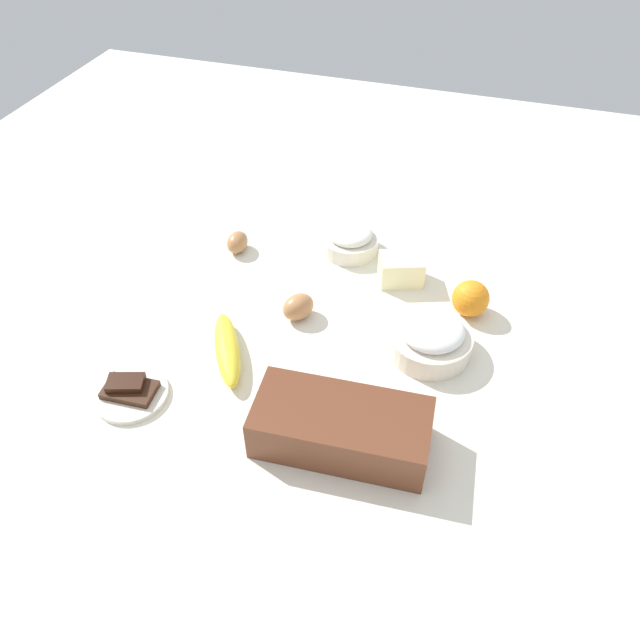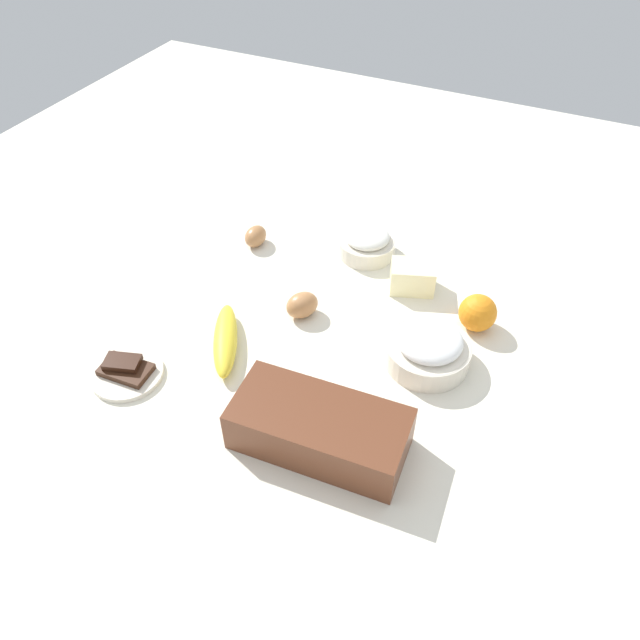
% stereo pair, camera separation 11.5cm
% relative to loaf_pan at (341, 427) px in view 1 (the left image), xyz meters
% --- Properties ---
extents(ground_plane, '(2.40, 2.40, 0.02)m').
position_rel_loaf_pan_xyz_m(ground_plane, '(0.11, -0.23, -0.05)').
color(ground_plane, silver).
extents(loaf_pan, '(0.29, 0.15, 0.08)m').
position_rel_loaf_pan_xyz_m(loaf_pan, '(0.00, 0.00, 0.00)').
color(loaf_pan, brown).
rests_on(loaf_pan, ground_plane).
extents(flour_bowl, '(0.13, 0.13, 0.06)m').
position_rel_loaf_pan_xyz_m(flour_bowl, '(0.12, -0.51, -0.01)').
color(flour_bowl, silver).
rests_on(flour_bowl, ground_plane).
extents(sugar_bowl, '(0.16, 0.16, 0.08)m').
position_rel_loaf_pan_xyz_m(sugar_bowl, '(-0.10, -0.25, -0.01)').
color(sugar_bowl, silver).
rests_on(sugar_bowl, ground_plane).
extents(banana, '(0.13, 0.19, 0.04)m').
position_rel_loaf_pan_xyz_m(banana, '(0.25, -0.12, -0.02)').
color(banana, yellow).
rests_on(banana, ground_plane).
extents(orange_fruit, '(0.07, 0.07, 0.07)m').
position_rel_loaf_pan_xyz_m(orange_fruit, '(-0.16, -0.38, -0.01)').
color(orange_fruit, orange).
rests_on(orange_fruit, ground_plane).
extents(butter_block, '(0.11, 0.09, 0.06)m').
position_rel_loaf_pan_xyz_m(butter_block, '(-0.01, -0.44, -0.01)').
color(butter_block, '#F4EDB2').
rests_on(butter_block, ground_plane).
extents(egg_near_butter, '(0.08, 0.08, 0.05)m').
position_rel_loaf_pan_xyz_m(egg_near_butter, '(0.16, -0.26, -0.02)').
color(egg_near_butter, '#B57A4A').
rests_on(egg_near_butter, ground_plane).
extents(egg_beside_bowl, '(0.05, 0.06, 0.04)m').
position_rel_loaf_pan_xyz_m(egg_beside_bowl, '(0.36, -0.43, -0.02)').
color(egg_beside_bowl, '#AD7446').
rests_on(egg_beside_bowl, ground_plane).
extents(chocolate_plate, '(0.13, 0.13, 0.03)m').
position_rel_loaf_pan_xyz_m(chocolate_plate, '(0.38, 0.02, -0.03)').
color(chocolate_plate, silver).
rests_on(chocolate_plate, ground_plane).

